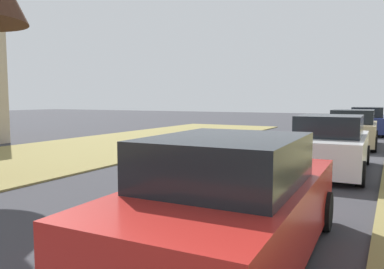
# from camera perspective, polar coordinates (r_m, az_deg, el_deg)

# --- Properties ---
(parked_sedan_red) EXTENTS (2.05, 4.45, 1.57)m
(parked_sedan_red) POSITION_cam_1_polar(r_m,az_deg,el_deg) (4.70, 6.06, -10.47)
(parked_sedan_red) COLOR red
(parked_sedan_red) RESTS_ON ground
(parked_sedan_white) EXTENTS (2.05, 4.45, 1.57)m
(parked_sedan_white) POSITION_cam_1_polar(r_m,az_deg,el_deg) (11.12, 20.12, -1.62)
(parked_sedan_white) COLOR white
(parked_sedan_white) RESTS_ON ground
(parked_sedan_tan) EXTENTS (2.05, 4.45, 1.57)m
(parked_sedan_tan) POSITION_cam_1_polar(r_m,az_deg,el_deg) (17.50, 23.11, 0.69)
(parked_sedan_tan) COLOR tan
(parked_sedan_tan) RESTS_ON ground
(parked_sedan_navy) EXTENTS (2.05, 4.45, 1.57)m
(parked_sedan_navy) POSITION_cam_1_polar(r_m,az_deg,el_deg) (24.02, 24.97, 1.75)
(parked_sedan_navy) COLOR navy
(parked_sedan_navy) RESTS_ON ground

